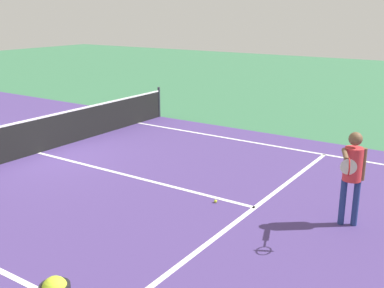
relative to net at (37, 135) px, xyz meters
The scene contains 8 objects.
ground_plane 0.49m from the net, ahead, with size 60.00×60.00×0.00m, color #38724C.
court_surface_inbounds 0.49m from the net, ahead, with size 10.62×24.40×0.00m, color #4C387A.
line_sideline_right 7.24m from the net, 55.34° to the right, with size 0.10×11.89×0.01m, color white.
line_service_near 6.42m from the net, 90.00° to the right, with size 8.22×0.10×0.01m, color white.
line_center_service 3.24m from the net, 90.00° to the right, with size 0.10×6.40×0.01m, color white.
net is the anchor object (origin of this frame).
player_near 8.12m from the net, 88.36° to the right, with size 1.22×0.48×1.70m.
tennis_ball_mid_court 5.67m from the net, 92.21° to the right, with size 0.07×0.07×0.07m, color #CCE033.
Camera 1 is at (-7.50, -9.97, 3.66)m, focal length 43.22 mm.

